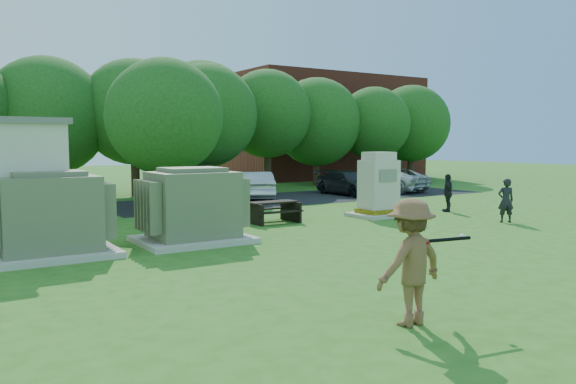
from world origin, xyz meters
TOP-DOWN VIEW (x-y plane):
  - ground at (0.00, 0.00)m, footprint 120.00×120.00m
  - brick_building at (18.00, 27.00)m, footprint 15.00×8.00m
  - parking_strip at (7.00, 13.50)m, footprint 20.00×6.00m
  - transformer_left at (-6.50, 4.50)m, footprint 3.00×2.40m
  - transformer_right at (-2.80, 4.50)m, footprint 3.00×2.40m
  - generator_cabinet at (5.20, 5.88)m, footprint 1.98×1.62m
  - picnic_table at (1.02, 6.60)m, footprint 1.72×1.29m
  - batter at (-2.83, -3.89)m, footprint 1.27×0.76m
  - person_by_generator at (7.84, 2.32)m, footprint 0.66×0.60m
  - person_walking_right at (8.51, 5.51)m, footprint 0.79×0.95m
  - car_white at (0.98, 13.57)m, footprint 2.80×4.67m
  - car_silver_a at (4.44, 13.99)m, footprint 2.87×4.35m
  - car_dark at (9.72, 13.31)m, footprint 1.79×4.35m
  - car_silver_b at (12.79, 13.85)m, footprint 3.03×5.19m
  - batting_equipment at (-2.20, -3.99)m, footprint 1.14×0.21m
  - tree_row at (1.75, 18.50)m, footprint 41.30×13.30m

SIDE VIEW (x-z plane):
  - ground at x=0.00m, z-range 0.00..0.00m
  - parking_strip at x=7.00m, z-range 0.00..0.01m
  - picnic_table at x=1.02m, z-range 0.09..0.83m
  - car_dark at x=9.72m, z-range 0.00..1.26m
  - car_silver_a at x=4.44m, z-range 0.00..1.36m
  - car_silver_b at x=12.79m, z-range 0.00..1.36m
  - car_white at x=0.98m, z-range 0.00..1.49m
  - person_walking_right at x=8.51m, z-range 0.00..1.51m
  - person_by_generator at x=7.84m, z-range 0.00..1.52m
  - batter at x=-2.83m, z-range 0.00..1.91m
  - transformer_left at x=-6.50m, z-range -0.07..2.00m
  - transformer_right at x=-2.80m, z-range -0.07..2.00m
  - generator_cabinet at x=5.20m, z-range -0.15..2.26m
  - batting_equipment at x=-2.20m, z-range 1.21..1.30m
  - brick_building at x=18.00m, z-range 0.00..8.00m
  - tree_row at x=1.75m, z-range 0.50..7.80m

